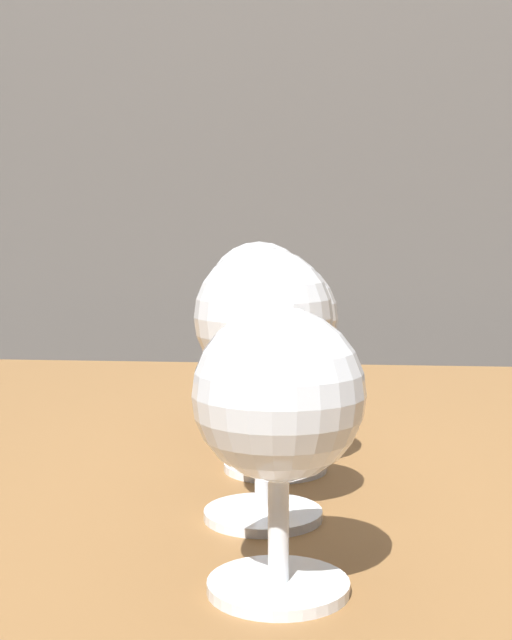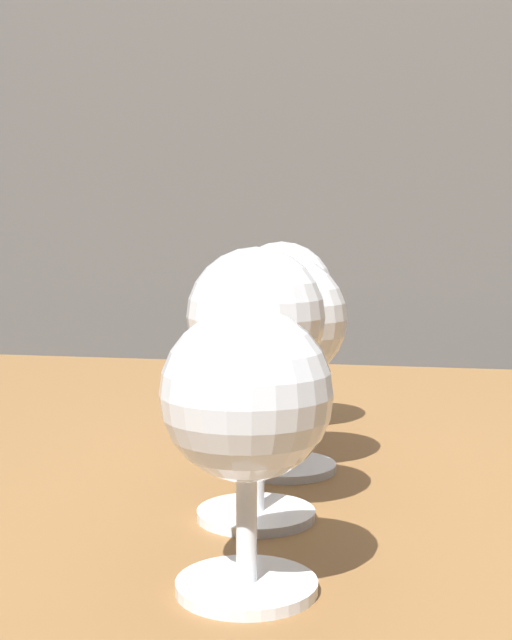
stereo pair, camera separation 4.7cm
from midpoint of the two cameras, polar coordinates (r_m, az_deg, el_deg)
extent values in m
cube|color=#59544F|center=(1.63, 10.58, 18.78)|extent=(5.00, 0.08, 2.60)
cube|color=brown|center=(0.65, 8.60, -9.31)|extent=(1.25, 0.77, 0.03)
cylinder|color=white|center=(0.40, 2.90, -16.57)|extent=(0.06, 0.06, 0.00)
cylinder|color=white|center=(0.39, 2.93, -12.34)|extent=(0.01, 0.01, 0.06)
sphere|color=white|center=(0.38, 2.97, -4.74)|extent=(0.07, 0.07, 0.07)
ellipsoid|color=maroon|center=(0.38, 2.97, -4.65)|extent=(0.06, 0.06, 0.03)
cylinder|color=white|center=(0.49, 2.80, -12.25)|extent=(0.06, 0.06, 0.00)
cylinder|color=white|center=(0.48, 2.82, -7.40)|extent=(0.01, 0.01, 0.08)
sphere|color=white|center=(0.47, 2.86, 0.22)|extent=(0.07, 0.07, 0.07)
ellipsoid|color=beige|center=(0.47, 2.86, 0.14)|extent=(0.06, 0.06, 0.03)
cylinder|color=white|center=(0.58, 4.16, -9.30)|extent=(0.07, 0.07, 0.00)
cylinder|color=white|center=(0.57, 4.19, -5.81)|extent=(0.01, 0.01, 0.07)
sphere|color=white|center=(0.57, 4.23, 0.09)|extent=(0.08, 0.08, 0.08)
ellipsoid|color=pink|center=(0.57, 4.24, 0.27)|extent=(0.07, 0.07, 0.04)
cylinder|color=white|center=(0.69, 3.58, -6.91)|extent=(0.06, 0.06, 0.00)
cylinder|color=white|center=(0.68, 3.60, -3.64)|extent=(0.01, 0.01, 0.07)
sphere|color=white|center=(0.67, 3.63, 1.65)|extent=(0.08, 0.08, 0.08)
ellipsoid|color=#380711|center=(0.67, 3.63, 1.37)|extent=(0.07, 0.07, 0.03)
camera|label=1|loc=(0.02, -87.14, 0.29)|focal=50.41mm
camera|label=2|loc=(0.02, 92.86, -0.29)|focal=50.41mm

